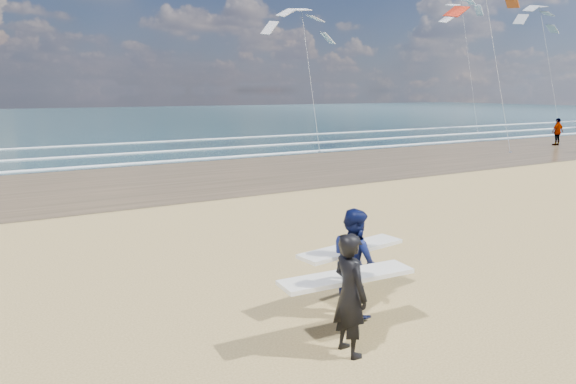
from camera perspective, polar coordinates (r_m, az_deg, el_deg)
wet_sand_strip at (r=33.76m, az=16.98°, el=4.12°), size 220.00×12.00×0.01m
ocean at (r=80.84m, az=-12.25°, el=8.21°), size 220.00×100.00×0.02m
foam_breakers at (r=41.29m, az=6.74°, el=5.80°), size 220.00×11.70×0.05m
surfer_near at (r=7.80m, az=6.86°, el=-10.98°), size 2.23×1.02×1.87m
surfer_far at (r=9.16m, az=7.36°, el=-7.54°), size 2.25×1.25×1.89m
beachgoer_1 at (r=41.72m, az=27.76°, el=5.93°), size 1.16×0.51×1.96m
kite_0 at (r=37.55m, az=21.76°, el=15.52°), size 6.49×4.81×12.61m
kite_1 at (r=35.27m, az=2.27°, el=14.12°), size 5.56×4.71×10.41m
kite_2 at (r=56.99m, az=26.88°, el=13.43°), size 5.97×4.76×13.12m
kite_5 at (r=54.28m, az=19.34°, el=14.38°), size 5.55×4.71×13.83m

